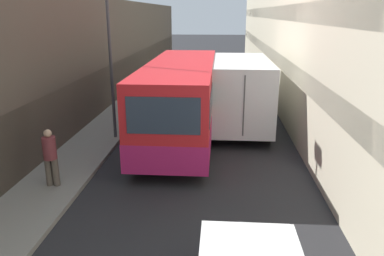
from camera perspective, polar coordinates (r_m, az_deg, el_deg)
The scene contains 9 objects.
ground_plane at distance 17.39m, azimuth 1.53°, elevation 0.49°, with size 150.00×150.00×0.00m, color #232326.
sidewalk_left at distance 18.05m, azimuth -11.83°, elevation 0.97°, with size 1.99×60.00×0.14m.
building_left_shopfront at distance 18.23m, azimuth -18.75°, elevation 8.75°, with size 2.40×60.00×5.73m.
building_right_apartment at distance 17.15m, azimuth 19.14°, elevation 17.24°, with size 2.40×60.00×10.61m.
bus at distance 15.37m, azimuth -1.65°, elevation 4.59°, with size 2.60×9.93×3.11m.
box_truck at distance 17.45m, azimuth 7.17°, elevation 5.98°, with size 2.44×8.08×3.06m.
panel_van at distance 26.73m, azimuth 0.15°, elevation 8.66°, with size 1.89×4.27×1.84m.
pedestrian at distance 11.51m, azimuth -20.79°, elevation -3.98°, with size 0.40×0.38×1.71m.
street_lamp at distance 14.84m, azimuth -12.77°, elevation 17.27°, with size 0.36×0.80×7.26m.
Camera 1 is at (0.77, -1.64, 4.99)m, focal length 35.00 mm.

